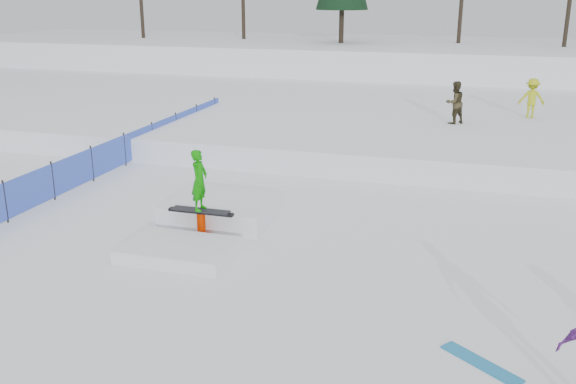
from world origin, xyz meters
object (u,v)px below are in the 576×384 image
(safety_fence, at_px, (125,149))
(walker_olive, at_px, (455,103))
(walker_ygreen, at_px, (532,98))
(jib_rail_feature, at_px, (211,217))

(safety_fence, distance_m, walker_olive, 11.99)
(safety_fence, bearing_deg, walker_ygreen, 32.50)
(walker_olive, bearing_deg, safety_fence, -9.65)
(walker_olive, xyz_separation_m, walker_ygreen, (2.80, 2.05, -0.03))
(walker_olive, distance_m, walker_ygreen, 3.47)
(walker_olive, height_order, jib_rail_feature, walker_olive)
(walker_ygreen, bearing_deg, walker_olive, 35.57)
(walker_olive, bearing_deg, walker_ygreen, 175.10)
(safety_fence, xyz_separation_m, jib_rail_feature, (5.07, -4.66, -0.25))
(walker_olive, relative_size, walker_ygreen, 1.03)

